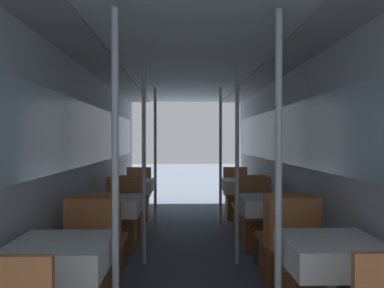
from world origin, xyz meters
TOP-DOWN VIEW (x-y plane):
  - wall_left at (-1.26, 2.84)m, footprint 0.05×8.47m
  - wall_right at (1.26, 2.84)m, footprint 0.05×8.47m
  - ceiling_panel at (0.00, 2.84)m, footprint 2.53×8.47m
  - dining_table_left_0 at (-0.88, 0.85)m, footprint 0.62×0.62m
  - chair_left_far_0 at (-0.88, 1.45)m, footprint 0.44×0.44m
  - support_pole_left_0 at (-0.53, 0.85)m, footprint 0.05×0.05m
  - dining_table_left_1 at (-0.88, 2.66)m, footprint 0.62×0.62m
  - chair_left_near_1 at (-0.88, 2.07)m, footprint 0.44×0.44m
  - chair_left_far_1 at (-0.88, 3.26)m, footprint 0.44×0.44m
  - support_pole_left_1 at (-0.53, 2.66)m, footprint 0.05×0.05m
  - dining_table_left_2 at (-0.88, 4.47)m, footprint 0.62×0.62m
  - chair_left_near_2 at (-0.88, 3.88)m, footprint 0.44×0.44m
  - chair_left_far_2 at (-0.88, 5.07)m, footprint 0.44×0.44m
  - support_pole_left_2 at (-0.53, 4.47)m, footprint 0.05×0.05m
  - dining_table_right_0 at (0.88, 0.85)m, footprint 0.62×0.62m
  - chair_right_far_0 at (0.88, 1.45)m, footprint 0.44×0.44m
  - support_pole_right_0 at (0.53, 0.85)m, footprint 0.05×0.05m
  - dining_table_right_1 at (0.88, 2.66)m, footprint 0.62×0.62m
  - chair_right_near_1 at (0.88, 2.07)m, footprint 0.44×0.44m
  - chair_right_far_1 at (0.88, 3.26)m, footprint 0.44×0.44m
  - support_pole_right_1 at (0.53, 2.66)m, footprint 0.05×0.05m
  - dining_table_right_2 at (0.88, 4.47)m, footprint 0.62×0.62m
  - chair_right_near_2 at (0.88, 3.88)m, footprint 0.44×0.44m
  - chair_right_far_2 at (0.88, 5.07)m, footprint 0.44×0.44m
  - support_pole_right_2 at (0.53, 4.47)m, footprint 0.05×0.05m

SIDE VIEW (x-z plane):
  - chair_left_far_0 at x=-0.88m, z-range -0.17..0.73m
  - chair_left_near_1 at x=-0.88m, z-range -0.17..0.73m
  - chair_left_far_1 at x=-0.88m, z-range -0.17..0.73m
  - chair_left_near_2 at x=-0.88m, z-range -0.17..0.73m
  - chair_left_far_2 at x=-0.88m, z-range -0.17..0.73m
  - chair_right_far_0 at x=0.88m, z-range -0.17..0.73m
  - chair_right_near_1 at x=0.88m, z-range -0.17..0.73m
  - chair_right_far_1 at x=0.88m, z-range -0.17..0.73m
  - chair_right_near_2 at x=0.88m, z-range -0.17..0.73m
  - chair_right_far_2 at x=0.88m, z-range -0.17..0.73m
  - dining_table_left_0 at x=-0.88m, z-range 0.26..1.02m
  - dining_table_left_1 at x=-0.88m, z-range 0.26..1.02m
  - dining_table_left_2 at x=-0.88m, z-range 0.26..1.02m
  - dining_table_right_0 at x=0.88m, z-range 0.26..1.02m
  - dining_table_right_1 at x=0.88m, z-range 0.26..1.02m
  - dining_table_right_2 at x=0.88m, z-range 0.26..1.02m
  - support_pole_left_0 at x=-0.53m, z-range 0.00..2.25m
  - support_pole_left_1 at x=-0.53m, z-range 0.00..2.25m
  - support_pole_left_2 at x=-0.53m, z-range 0.00..2.25m
  - support_pole_right_0 at x=0.53m, z-range 0.00..2.25m
  - support_pole_right_1 at x=0.53m, z-range 0.00..2.25m
  - support_pole_right_2 at x=0.53m, z-range 0.00..2.25m
  - wall_left at x=-1.26m, z-range 0.05..2.30m
  - wall_right at x=1.26m, z-range 0.05..2.30m
  - ceiling_panel at x=0.00m, z-range 2.25..2.32m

